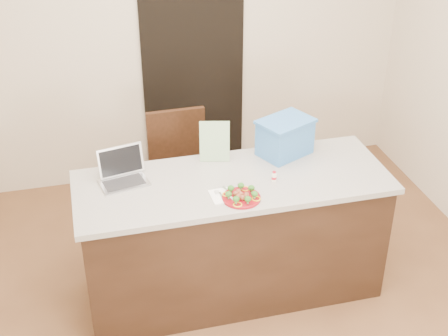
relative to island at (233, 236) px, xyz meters
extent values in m
plane|color=brown|center=(0.00, -0.25, -0.46)|extent=(4.00, 4.00, 0.00)
plane|color=beige|center=(0.00, 1.75, 0.89)|extent=(4.00, 0.00, 4.00)
cube|color=black|center=(0.10, 1.73, 0.54)|extent=(0.90, 0.02, 2.00)
cube|color=black|center=(0.00, 0.00, -0.02)|extent=(2.00, 0.70, 0.88)
cube|color=beige|center=(0.00, 0.00, 0.44)|extent=(2.06, 0.76, 0.04)
cylinder|color=maroon|center=(-0.01, -0.23, 0.46)|extent=(0.24, 0.24, 0.01)
torus|color=maroon|center=(-0.01, -0.23, 0.47)|extent=(0.24, 0.24, 0.01)
sphere|color=brown|center=(-0.01, -0.23, 0.49)|extent=(0.04, 0.04, 0.04)
sphere|color=brown|center=(-0.02, -0.20, 0.49)|extent=(0.04, 0.04, 0.04)
sphere|color=brown|center=(-0.04, -0.22, 0.49)|extent=(0.04, 0.04, 0.04)
sphere|color=brown|center=(-0.04, -0.25, 0.49)|extent=(0.04, 0.04, 0.04)
sphere|color=brown|center=(-0.02, -0.27, 0.49)|extent=(0.04, 0.04, 0.04)
sphere|color=brown|center=(0.01, -0.26, 0.49)|extent=(0.04, 0.04, 0.04)
sphere|color=brown|center=(0.02, -0.24, 0.49)|extent=(0.04, 0.04, 0.04)
ellipsoid|color=#1D5015|center=(0.06, -0.20, 0.50)|extent=(0.04, 0.04, 0.04)
ellipsoid|color=#1D5015|center=(0.01, -0.16, 0.50)|extent=(0.04, 0.04, 0.04)
ellipsoid|color=#1D5015|center=(-0.06, -0.17, 0.50)|extent=(0.04, 0.04, 0.04)
ellipsoid|color=#1D5015|center=(-0.09, -0.23, 0.50)|extent=(0.04, 0.04, 0.04)
ellipsoid|color=#1D5015|center=(-0.06, -0.30, 0.50)|extent=(0.04, 0.04, 0.04)
ellipsoid|color=#1D5015|center=(0.01, -0.31, 0.50)|extent=(0.04, 0.04, 0.04)
ellipsoid|color=#1D5015|center=(0.06, -0.27, 0.50)|extent=(0.04, 0.04, 0.04)
torus|color=gold|center=(0.04, -0.15, 0.48)|extent=(0.06, 0.06, 0.01)
torus|color=gold|center=(-0.09, -0.19, 0.48)|extent=(0.06, 0.06, 0.01)
torus|color=gold|center=(-0.06, -0.32, 0.48)|extent=(0.06, 0.06, 0.01)
torus|color=gold|center=(0.07, -0.28, 0.48)|extent=(0.06, 0.06, 0.01)
cube|color=white|center=(-0.10, -0.18, 0.46)|extent=(0.17, 0.17, 0.01)
cube|color=silver|center=(-0.12, -0.20, 0.47)|extent=(0.01, 0.11, 0.00)
cube|color=silver|center=(-0.12, -0.14, 0.47)|extent=(0.03, 0.05, 0.00)
cube|color=silver|center=(-0.07, -0.22, 0.47)|extent=(0.04, 0.08, 0.01)
cube|color=silver|center=(-0.07, -0.13, 0.47)|extent=(0.05, 0.10, 0.00)
cylinder|color=white|center=(0.25, -0.08, 0.48)|extent=(0.03, 0.03, 0.05)
cylinder|color=white|center=(0.25, -0.08, 0.51)|extent=(0.02, 0.02, 0.01)
cylinder|color=red|center=(0.25, -0.08, 0.52)|extent=(0.02, 0.02, 0.01)
cylinder|color=red|center=(0.25, -0.08, 0.48)|extent=(0.03, 0.03, 0.02)
cube|color=#B4B5B9|center=(-0.69, 0.12, 0.46)|extent=(0.34, 0.27, 0.01)
cube|color=#B4B5B9|center=(-0.69, 0.23, 0.57)|extent=(0.30, 0.11, 0.20)
cube|color=black|center=(-0.69, 0.22, 0.57)|extent=(0.27, 0.09, 0.17)
cube|color=black|center=(-0.69, 0.12, 0.47)|extent=(0.28, 0.19, 0.00)
cube|color=silver|center=(-0.06, 0.28, 0.60)|extent=(0.21, 0.09, 0.29)
cube|color=#316CB3|center=(0.43, 0.25, 0.58)|extent=(0.41, 0.36, 0.24)
cube|color=#316CB3|center=(0.43, 0.25, 0.71)|extent=(0.44, 0.39, 0.02)
cube|color=#371D10|center=(-0.21, 0.71, 0.02)|extent=(0.46, 0.46, 0.04)
cube|color=#371D10|center=(-0.21, 0.92, 0.30)|extent=(0.45, 0.05, 0.52)
cylinder|color=#371D10|center=(-0.41, 0.52, -0.22)|extent=(0.04, 0.04, 0.49)
cylinder|color=#371D10|center=(-0.02, 0.52, -0.22)|extent=(0.04, 0.04, 0.49)
cylinder|color=#371D10|center=(-0.41, 0.90, -0.22)|extent=(0.04, 0.04, 0.49)
cylinder|color=#371D10|center=(-0.02, 0.90, -0.22)|extent=(0.04, 0.04, 0.49)
camera|label=1|loc=(-0.91, -3.34, 2.57)|focal=50.00mm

